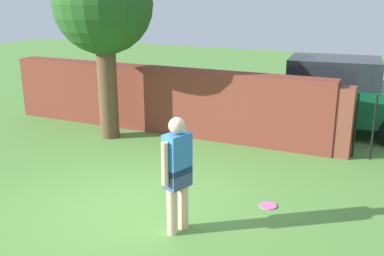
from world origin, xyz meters
The scene contains 6 objects.
ground_plane centered at (0.00, 0.00, 0.00)m, with size 40.00×40.00×0.00m, color #568C3D.
brick_wall centered at (-1.50, 3.68, 0.76)m, with size 7.96×0.50×1.51m, color brown.
tree centered at (-2.31, 2.79, 2.84)m, with size 2.10×2.10×3.97m.
person centered at (0.95, -0.35, 0.90)m, with size 0.32×0.52×1.62m.
car centered at (2.15, 5.38, 0.86)m, with size 4.34×2.23×1.72m.
frisbee_pink centered at (1.88, 0.88, 0.01)m, with size 0.27×0.27×0.02m, color pink.
Camera 1 is at (3.38, -5.24, 3.13)m, focal length 41.67 mm.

